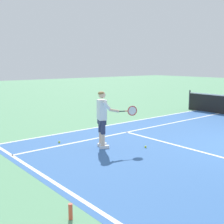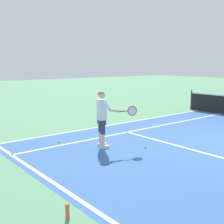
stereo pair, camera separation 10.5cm
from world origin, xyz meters
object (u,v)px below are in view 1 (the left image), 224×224
Objects in this scene: tennis_player at (103,115)px; tennis_ball_near_feet at (146,147)px; water_bottle at (71,212)px; tennis_ball_by_baseline at (59,142)px.

tennis_player is 25.95× the size of tennis_ball_near_feet.
tennis_ball_by_baseline is at bearing 152.71° from water_bottle.
water_bottle is at bearing -62.14° from tennis_ball_near_feet.
tennis_player reaches higher than water_bottle.
tennis_ball_near_feet is 4.44m from water_bottle.
tennis_ball_by_baseline is 0.24× the size of water_bottle.
tennis_ball_near_feet and tennis_ball_by_baseline have the same top height.
tennis_player reaches higher than tennis_ball_near_feet.
water_bottle is (4.23, -2.18, 0.10)m from tennis_ball_by_baseline.
water_bottle is at bearing -45.16° from tennis_player.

